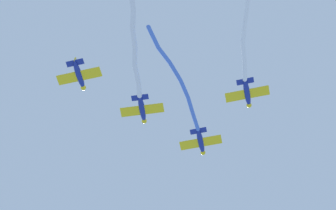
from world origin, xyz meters
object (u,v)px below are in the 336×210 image
(airplane_left_wing, at_px, (142,109))
(airplane_right_wing, at_px, (247,93))
(airplane_lead, at_px, (201,142))
(airplane_slot, at_px, (79,75))

(airplane_left_wing, relative_size, airplane_right_wing, 0.99)
(airplane_right_wing, bearing_deg, airplane_lead, 50.87)
(airplane_slot, bearing_deg, airplane_left_wing, -44.28)
(airplane_left_wing, distance_m, airplane_right_wing, 17.03)
(airplane_slot, bearing_deg, airplane_lead, -44.31)
(airplane_right_wing, distance_m, airplane_slot, 26.65)
(airplane_left_wing, bearing_deg, airplane_lead, -49.43)
(airplane_lead, height_order, airplane_slot, airplane_lead)
(airplane_lead, xyz_separation_m, airplane_right_wing, (-8.44, 7.73, 0.30))
(airplane_left_wing, relative_size, airplane_slot, 0.99)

